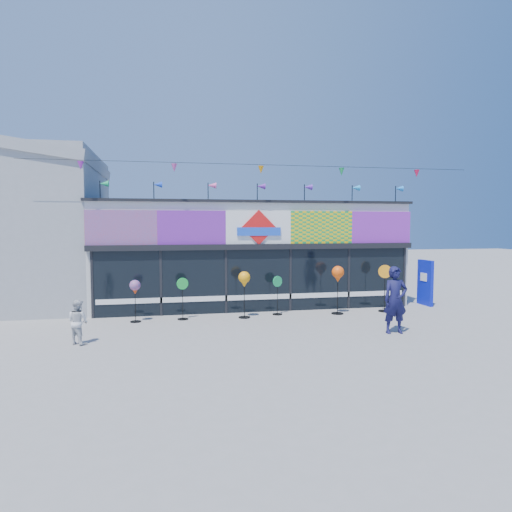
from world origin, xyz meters
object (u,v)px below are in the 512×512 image
object	(u,v)px
spinner_0	(135,288)
child	(78,322)
spinner_2	(244,281)
spinner_4	(338,276)
spinner_1	(183,297)
blue_sign	(425,282)
spinner_3	(277,294)
adult_man	(395,300)
spinner_5	(385,287)

from	to	relation	value
spinner_0	child	distance (m)	2.91
spinner_2	spinner_4	xyz separation A→B (m)	(3.40, 0.02, 0.10)
spinner_1	spinner_2	bearing A→B (deg)	-3.60
blue_sign	spinner_3	xyz separation A→B (m)	(-6.23, -0.73, -0.17)
blue_sign	spinner_3	size ratio (longest dim) A/B	1.30
spinner_0	spinner_3	size ratio (longest dim) A/B	1.01
spinner_4	adult_man	xyz separation A→B (m)	(0.59, -3.07, -0.39)
spinner_2	spinner_1	bearing A→B (deg)	176.40
spinner_5	adult_man	distance (m)	3.40
spinner_5	spinner_0	bearing A→B (deg)	-179.50
spinner_5	child	xyz separation A→B (m)	(-10.22, -2.61, -0.31)
spinner_5	spinner_4	bearing A→B (deg)	-177.52
blue_sign	spinner_3	bearing A→B (deg)	-175.75
blue_sign	spinner_5	world-z (taller)	blue_sign
spinner_2	spinner_4	distance (m)	3.40
blue_sign	spinner_4	world-z (taller)	blue_sign
blue_sign	child	bearing A→B (deg)	-166.49
spinner_3	spinner_2	bearing A→B (deg)	-165.85
blue_sign	spinner_5	size ratio (longest dim) A/B	1.04
spinner_2	spinner_5	xyz separation A→B (m)	(5.26, 0.10, -0.37)
spinner_0	spinner_4	distance (m)	7.03
spinner_5	spinner_3	bearing A→B (deg)	176.96
spinner_4	adult_man	world-z (taller)	adult_man
adult_man	spinner_3	bearing A→B (deg)	132.39
spinner_0	spinner_4	xyz separation A→B (m)	(7.03, -0.00, 0.27)
child	blue_sign	bearing A→B (deg)	-127.54
spinner_0	adult_man	world-z (taller)	adult_man
spinner_5	child	world-z (taller)	spinner_5
spinner_0	spinner_1	xyz separation A→B (m)	(1.54, 0.11, -0.37)
spinner_3	child	xyz separation A→B (m)	(-6.21, -2.82, -0.13)
spinner_2	child	distance (m)	5.60
spinner_1	spinner_4	size ratio (longest dim) A/B	0.82
spinner_0	spinner_3	xyz separation A→B (m)	(4.88, 0.29, -0.39)
spinner_5	child	size ratio (longest dim) A/B	1.43
spinner_3	spinner_4	bearing A→B (deg)	-7.78
spinner_2	child	size ratio (longest dim) A/B	1.33
spinner_0	adult_man	xyz separation A→B (m)	(7.62, -3.08, -0.13)
blue_sign	spinner_0	size ratio (longest dim) A/B	1.29
spinner_5	adult_man	size ratio (longest dim) A/B	0.87
blue_sign	spinner_1	world-z (taller)	blue_sign
spinner_0	child	bearing A→B (deg)	-117.78
blue_sign	spinner_4	bearing A→B (deg)	-168.36
spinner_1	spinner_2	xyz separation A→B (m)	(2.09, -0.13, 0.53)
spinner_1	adult_man	size ratio (longest dim) A/B	0.72
spinner_3	adult_man	distance (m)	4.35
spinner_1	spinner_5	xyz separation A→B (m)	(7.34, -0.03, 0.16)
spinner_5	adult_man	bearing A→B (deg)	-111.96
spinner_3	adult_man	world-z (taller)	adult_man
spinner_5	spinner_1	bearing A→B (deg)	179.77
blue_sign	spinner_4	distance (m)	4.23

